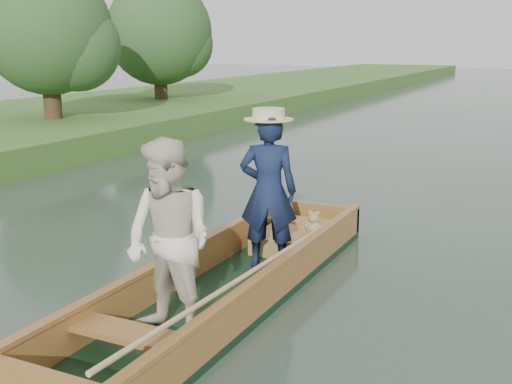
% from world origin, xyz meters
% --- Properties ---
extents(ground, '(120.00, 120.00, 0.00)m').
position_xyz_m(ground, '(0.00, 0.00, 0.00)').
color(ground, '#283D30').
rests_on(ground, ground).
extents(trees_far, '(22.85, 14.54, 4.53)m').
position_xyz_m(trees_far, '(0.15, 8.29, 2.52)').
color(trees_far, '#47331E').
rests_on(trees_far, ground).
extents(punt, '(1.12, 5.06, 1.79)m').
position_xyz_m(punt, '(0.05, -0.15, 0.60)').
color(punt, black).
rests_on(punt, ground).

